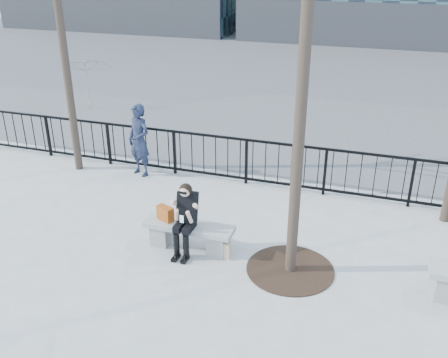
% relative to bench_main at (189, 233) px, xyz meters
% --- Properties ---
extents(ground, '(120.00, 120.00, 0.00)m').
position_rel_bench_main_xyz_m(ground, '(0.00, 0.00, -0.30)').
color(ground, gray).
rests_on(ground, ground).
extents(street_surface, '(60.00, 23.00, 0.01)m').
position_rel_bench_main_xyz_m(street_surface, '(0.00, 15.00, -0.30)').
color(street_surface, '#474747').
rests_on(street_surface, ground).
extents(railing, '(14.00, 0.06, 1.10)m').
position_rel_bench_main_xyz_m(railing, '(0.00, 3.00, 0.25)').
color(railing, black).
rests_on(railing, ground).
extents(tree_grate, '(1.50, 1.50, 0.02)m').
position_rel_bench_main_xyz_m(tree_grate, '(1.90, -0.10, -0.29)').
color(tree_grate, black).
rests_on(tree_grate, ground).
extents(bench_main, '(1.65, 0.46, 0.49)m').
position_rel_bench_main_xyz_m(bench_main, '(0.00, 0.00, 0.00)').
color(bench_main, slate).
rests_on(bench_main, ground).
extents(seated_woman, '(0.50, 0.64, 1.34)m').
position_rel_bench_main_xyz_m(seated_woman, '(0.00, -0.16, 0.37)').
color(seated_woman, black).
rests_on(seated_woman, ground).
extents(handbag, '(0.36, 0.27, 0.27)m').
position_rel_bench_main_xyz_m(handbag, '(-0.47, 0.02, 0.32)').
color(handbag, '#964312').
rests_on(handbag, bench_main).
extents(shopping_bag, '(0.35, 0.14, 0.32)m').
position_rel_bench_main_xyz_m(shopping_bag, '(0.65, -0.11, -0.14)').
color(shopping_bag, beige).
rests_on(shopping_bag, ground).
extents(standing_man, '(0.74, 0.62, 1.75)m').
position_rel_bench_main_xyz_m(standing_man, '(-2.36, 2.69, 0.57)').
color(standing_man, black).
rests_on(standing_man, ground).
extents(vendor_umbrella, '(2.17, 2.20, 1.70)m').
position_rel_bench_main_xyz_m(vendor_umbrella, '(-6.62, 7.06, 0.55)').
color(vendor_umbrella, yellow).
rests_on(vendor_umbrella, ground).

